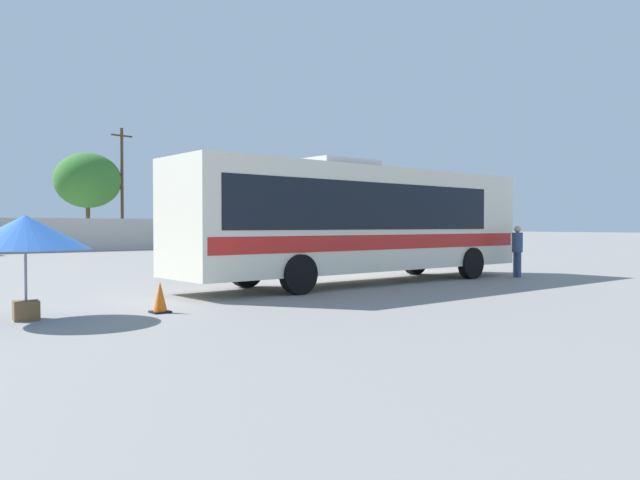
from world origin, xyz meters
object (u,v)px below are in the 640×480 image
object	(u,v)px
coach_bus_cream_red	(359,219)
traffic_cone_on_apron	(160,298)
utility_pole_far	(122,186)
roadside_tree_midright	(88,181)
attendant_by_bus_door	(517,248)
vendor_umbrella_near_gate_blue	(25,234)
utility_pole_near	(165,200)

from	to	relation	value
coach_bus_cream_red	traffic_cone_on_apron	xyz separation A→B (m)	(-7.43, -2.24, -1.68)
utility_pole_far	roadside_tree_midright	distance (m)	2.60
roadside_tree_midright	traffic_cone_on_apron	xyz separation A→B (m)	(-10.55, -37.25, -5.00)
attendant_by_bus_door	traffic_cone_on_apron	size ratio (longest dim) A/B	2.77
utility_pole_far	roadside_tree_midright	world-z (taller)	utility_pole_far
attendant_by_bus_door	traffic_cone_on_apron	bearing A→B (deg)	-177.75
coach_bus_cream_red	utility_pole_far	size ratio (longest dim) A/B	1.33
roadside_tree_midright	traffic_cone_on_apron	distance (m)	39.03
attendant_by_bus_door	vendor_umbrella_near_gate_blue	world-z (taller)	vendor_umbrella_near_gate_blue
vendor_umbrella_near_gate_blue	roadside_tree_midright	size ratio (longest dim) A/B	0.31
attendant_by_bus_door	utility_pole_near	distance (m)	34.50
utility_pole_near	roadside_tree_midright	bearing A→B (deg)	155.39
utility_pole_far	utility_pole_near	bearing A→B (deg)	-22.53
attendant_by_bus_door	utility_pole_near	size ratio (longest dim) A/B	0.24
utility_pole_near	roadside_tree_midright	world-z (taller)	roadside_tree_midright
coach_bus_cream_red	vendor_umbrella_near_gate_blue	bearing A→B (deg)	-170.84
coach_bus_cream_red	utility_pole_far	xyz separation A→B (m)	(5.40, 33.83, 2.94)
vendor_umbrella_near_gate_blue	utility_pole_near	distance (m)	38.78
attendant_by_bus_door	vendor_umbrella_near_gate_blue	size ratio (longest dim) A/B	0.76
coach_bus_cream_red	roadside_tree_midright	world-z (taller)	roadside_tree_midright
utility_pole_far	attendant_by_bus_door	bearing A→B (deg)	-89.39
coach_bus_cream_red	attendant_by_bus_door	bearing A→B (deg)	-16.57
utility_pole_far	traffic_cone_on_apron	bearing A→B (deg)	-109.58
vendor_umbrella_near_gate_blue	utility_pole_near	bearing A→B (deg)	61.88
attendant_by_bus_door	vendor_umbrella_near_gate_blue	xyz separation A→B (m)	(-15.58, 0.14, 0.62)
utility_pole_far	traffic_cone_on_apron	distance (m)	38.56
utility_pole_far	coach_bus_cream_red	bearing A→B (deg)	-99.07
vendor_umbrella_near_gate_blue	traffic_cone_on_apron	xyz separation A→B (m)	(2.37, -0.66, -1.31)
coach_bus_cream_red	utility_pole_far	bearing A→B (deg)	80.93
attendant_by_bus_door	utility_pole_far	bearing A→B (deg)	90.61
coach_bus_cream_red	utility_pole_near	distance (m)	33.69
coach_bus_cream_red	attendant_by_bus_door	xyz separation A→B (m)	(5.78, -1.72, -0.99)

